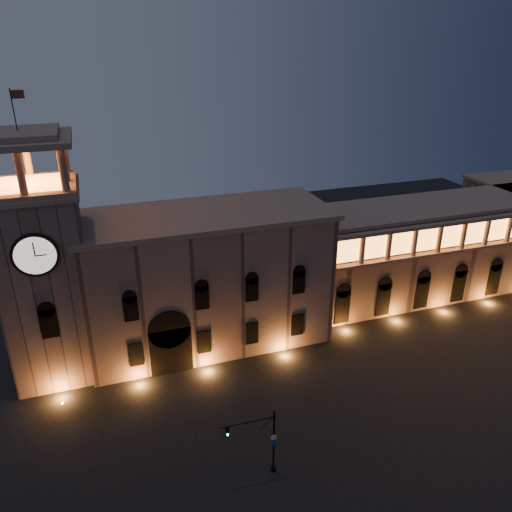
{
  "coord_description": "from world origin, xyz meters",
  "views": [
    {
      "loc": [
        -14.21,
        -33.54,
        37.01
      ],
      "look_at": [
        2.54,
        16.0,
        13.76
      ],
      "focal_mm": 35.0,
      "sensor_mm": 36.0,
      "label": 1
    }
  ],
  "objects": [
    {
      "name": "government_building",
      "position": [
        -2.08,
        21.93,
        8.77
      ],
      "size": [
        30.8,
        12.8,
        17.6
      ],
      "color": "#7D5E51",
      "rests_on": "ground"
    },
    {
      "name": "ground",
      "position": [
        0.0,
        0.0,
        0.0
      ],
      "size": [
        160.0,
        160.0,
        0.0
      ],
      "primitive_type": "plane",
      "color": "black",
      "rests_on": "ground"
    },
    {
      "name": "clock_tower",
      "position": [
        -20.5,
        20.98,
        12.5
      ],
      "size": [
        9.8,
        9.8,
        32.4
      ],
      "color": "#7D5E51",
      "rests_on": "ground"
    },
    {
      "name": "traffic_light",
      "position": [
        -2.58,
        -1.56,
        3.67
      ],
      "size": [
        5.09,
        0.6,
        6.99
      ],
      "rotation": [
        0.0,
        0.0,
        -0.04
      ],
      "color": "black",
      "rests_on": "ground"
    },
    {
      "name": "colonnade_wing",
      "position": [
        32.0,
        23.92,
        7.33
      ],
      "size": [
        40.6,
        11.5,
        14.5
      ],
      "color": "#78594C",
      "rests_on": "ground"
    }
  ]
}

